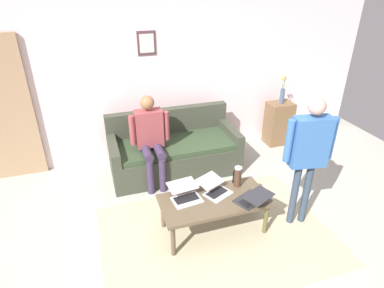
# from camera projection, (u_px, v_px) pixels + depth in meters

# --- Properties ---
(ground_plane) EXTENTS (7.68, 7.68, 0.00)m
(ground_plane) POSITION_uv_depth(u_px,v_px,m) (212.00, 236.00, 3.75)
(ground_plane) COLOR #A8A89C
(area_rug) EXTENTS (2.61, 1.83, 0.01)m
(area_rug) POSITION_uv_depth(u_px,v_px,m) (216.00, 235.00, 3.77)
(area_rug) COLOR tan
(area_rug) RESTS_ON ground_plane
(back_wall) EXTENTS (7.04, 0.11, 2.70)m
(back_wall) POSITION_uv_depth(u_px,v_px,m) (162.00, 72.00, 4.97)
(back_wall) COLOR silver
(back_wall) RESTS_ON ground_plane
(interior_door) EXTENTS (0.82, 0.09, 2.05)m
(interior_door) POSITION_uv_depth(u_px,v_px,m) (1.00, 112.00, 4.42)
(interior_door) COLOR #A3815E
(interior_door) RESTS_ON ground_plane
(couch) EXTENTS (1.89, 0.86, 0.88)m
(couch) POSITION_uv_depth(u_px,v_px,m) (174.00, 151.00, 4.91)
(couch) COLOR #393C2F
(couch) RESTS_ON ground_plane
(coffee_table) EXTENTS (1.23, 0.59, 0.44)m
(coffee_table) POSITION_uv_depth(u_px,v_px,m) (214.00, 203.00, 3.67)
(coffee_table) COLOR brown
(coffee_table) RESTS_ON ground_plane
(laptop_left) EXTENTS (0.36, 0.39, 0.14)m
(laptop_left) POSITION_uv_depth(u_px,v_px,m) (185.00, 195.00, 3.64)
(laptop_left) COLOR silver
(laptop_left) RESTS_ON coffee_table
(laptop_center) EXTENTS (0.42, 0.45, 0.14)m
(laptop_center) POSITION_uv_depth(u_px,v_px,m) (215.00, 189.00, 3.74)
(laptop_center) COLOR silver
(laptop_center) RESTS_ON coffee_table
(laptop_right) EXTENTS (0.44, 0.45, 0.13)m
(laptop_right) POSITION_uv_depth(u_px,v_px,m) (253.00, 198.00, 3.58)
(laptop_right) COLOR #28282D
(laptop_right) RESTS_ON coffee_table
(french_press) EXTENTS (0.11, 0.09, 0.28)m
(french_press) POSITION_uv_depth(u_px,v_px,m) (238.00, 176.00, 3.82)
(french_press) COLOR #4C3323
(french_press) RESTS_ON coffee_table
(side_shelf) EXTENTS (0.42, 0.32, 0.75)m
(side_shelf) POSITION_uv_depth(u_px,v_px,m) (278.00, 123.00, 5.66)
(side_shelf) COLOR brown
(side_shelf) RESTS_ON ground_plane
(flower_vase) EXTENTS (0.09, 0.08, 0.48)m
(flower_vase) POSITION_uv_depth(u_px,v_px,m) (282.00, 94.00, 5.41)
(flower_vase) COLOR #455773
(flower_vase) RESTS_ON side_shelf
(person_standing) EXTENTS (0.57, 0.24, 1.60)m
(person_standing) POSITION_uv_depth(u_px,v_px,m) (309.00, 148.00, 3.51)
(person_standing) COLOR #323F51
(person_standing) RESTS_ON ground_plane
(person_seated) EXTENTS (0.55, 0.51, 1.28)m
(person_seated) POSITION_uv_depth(u_px,v_px,m) (151.00, 136.00, 4.42)
(person_seated) COLOR #382B45
(person_seated) RESTS_ON ground_plane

